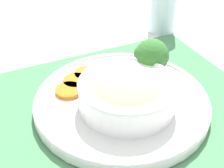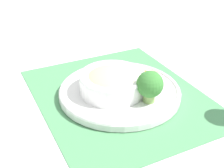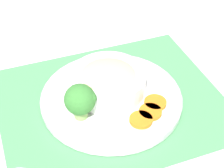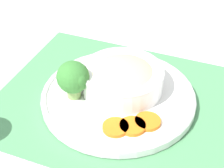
{
  "view_description": "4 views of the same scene",
  "coord_description": "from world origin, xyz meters",
  "views": [
    {
      "loc": [
        -0.2,
        -0.4,
        0.37
      ],
      "look_at": [
        -0.01,
        0.01,
        0.05
      ],
      "focal_mm": 50.0,
      "sensor_mm": 36.0,
      "label": 1
    },
    {
      "loc": [
        0.63,
        -0.32,
        0.44
      ],
      "look_at": [
        -0.01,
        -0.02,
        0.04
      ],
      "focal_mm": 50.0,
      "sensor_mm": 36.0,
      "label": 2
    },
    {
      "loc": [
        0.21,
        0.59,
        0.58
      ],
      "look_at": [
        -0.01,
        -0.02,
        0.04
      ],
      "focal_mm": 60.0,
      "sensor_mm": 36.0,
      "label": 3
    },
    {
      "loc": [
        -0.22,
        0.55,
        0.51
      ],
      "look_at": [
        0.01,
        0.01,
        0.05
      ],
      "focal_mm": 60.0,
      "sensor_mm": 36.0,
      "label": 4
    }
  ],
  "objects": [
    {
      "name": "broccoli_floret",
      "position": [
        0.08,
        0.04,
        0.07
      ],
      "size": [
        0.07,
        0.07,
        0.08
      ],
      "color": "#84AD5B",
      "rests_on": "plate"
    },
    {
      "name": "placemat",
      "position": [
        0.0,
        0.0,
        0.0
      ],
      "size": [
        0.51,
        0.42,
        0.0
      ],
      "color": "#4C8C59",
      "rests_on": "ground_plane"
    },
    {
      "name": "bowl",
      "position": [
        -0.0,
        -0.02,
        0.05
      ],
      "size": [
        0.17,
        0.17,
        0.06
      ],
      "color": "white",
      "rests_on": "plate"
    },
    {
      "name": "ground_plane",
      "position": [
        0.0,
        0.0,
        0.0
      ],
      "size": [
        4.0,
        4.0,
        0.0
      ],
      "primitive_type": "plane",
      "color": "white"
    },
    {
      "name": "carrot_slice_near",
      "position": [
        -0.03,
        0.09,
        0.02
      ],
      "size": [
        0.05,
        0.05,
        0.01
      ],
      "color": "orange",
      "rests_on": "plate"
    },
    {
      "name": "water_glass",
      "position": [
        0.23,
        0.24,
        0.05
      ],
      "size": [
        0.07,
        0.07,
        0.12
      ],
      "color": "silver",
      "rests_on": "ground_plane"
    },
    {
      "name": "carrot_slice_far",
      "position": [
        -0.08,
        0.06,
        0.02
      ],
      "size": [
        0.05,
        0.05,
        0.01
      ],
      "color": "orange",
      "rests_on": "plate"
    },
    {
      "name": "plate",
      "position": [
        0.0,
        0.0,
        0.02
      ],
      "size": [
        0.32,
        0.32,
        0.02
      ],
      "color": "white",
      "rests_on": "placemat"
    },
    {
      "name": "carrot_slice_middle",
      "position": [
        -0.06,
        0.08,
        0.02
      ],
      "size": [
        0.05,
        0.05,
        0.01
      ],
      "color": "orange",
      "rests_on": "plate"
    }
  ]
}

